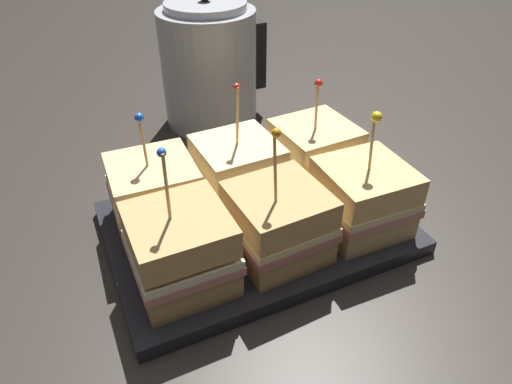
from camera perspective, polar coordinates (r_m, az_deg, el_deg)
name	(u,v)px	position (r m, az deg, el deg)	size (l,w,h in m)	color
ground_plane	(256,233)	(0.57, 0.00, -5.10)	(6.00, 6.00, 0.00)	#2D2823
serving_platter	(256,227)	(0.57, 0.00, -4.41)	(0.35, 0.25, 0.02)	#232328
sandwich_front_left	(181,250)	(0.47, -9.35, -7.19)	(0.10, 0.10, 0.16)	tan
sandwich_front_center	(277,223)	(0.50, 2.69, -3.91)	(0.11, 0.11, 0.16)	tan
sandwich_front_right	(363,198)	(0.55, 13.21, -0.68)	(0.10, 0.10, 0.15)	tan
sandwich_back_left	(155,194)	(0.55, -12.54, -0.20)	(0.10, 0.10, 0.15)	#DBB77A
sandwich_back_center	(238,171)	(0.58, -2.31, 2.62)	(0.10, 0.10, 0.16)	beige
sandwich_back_right	(314,153)	(0.62, 7.27, 4.85)	(0.11, 0.11, 0.15)	#DBB77A
kettle_steel	(210,66)	(0.80, -5.82, 15.41)	(0.18, 0.16, 0.22)	#B7BABF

